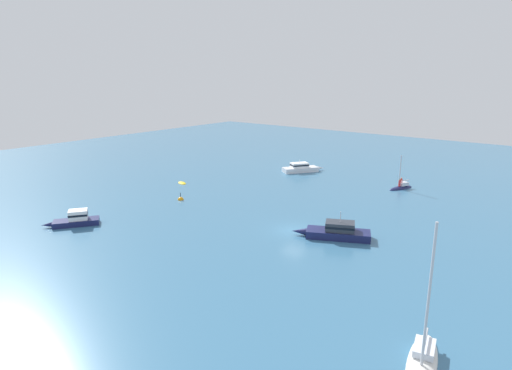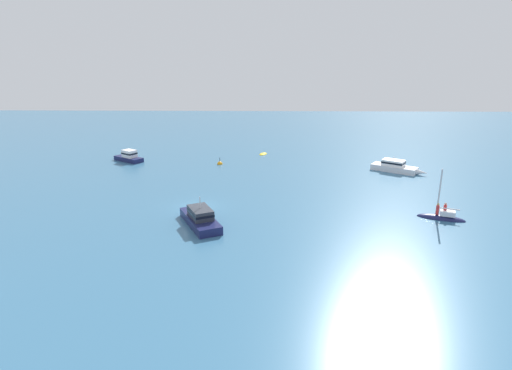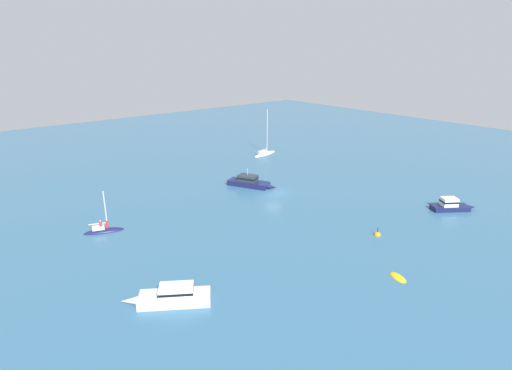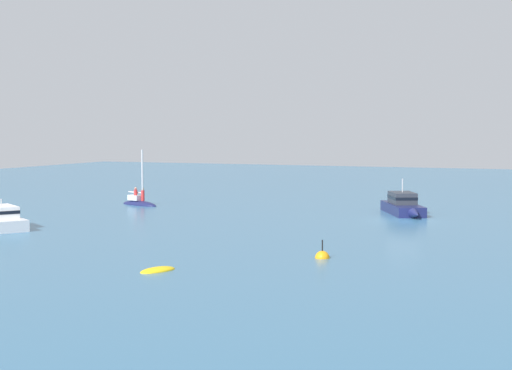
{
  "view_description": "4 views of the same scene",
  "coord_description": "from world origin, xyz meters",
  "px_view_note": "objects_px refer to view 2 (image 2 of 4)",
  "views": [
    {
      "loc": [
        -38.52,
        -24.88,
        17.06
      ],
      "look_at": [
        7.89,
        11.57,
        1.86
      ],
      "focal_mm": 30.38,
      "sensor_mm": 36.0,
      "label": 1
    },
    {
      "loc": [
        7.47,
        -43.97,
        16.23
      ],
      "look_at": [
        6.38,
        5.54,
        0.92
      ],
      "focal_mm": 29.97,
      "sensor_mm": 36.0,
      "label": 2
    },
    {
      "loc": [
        40.2,
        44.06,
        21.58
      ],
      "look_at": [
        4.77,
        1.38,
        2.62
      ],
      "focal_mm": 28.6,
      "sensor_mm": 36.0,
      "label": 3
    },
    {
      "loc": [
        -12.49,
        60.32,
        7.27
      ],
      "look_at": [
        9.72,
        6.73,
        2.99
      ],
      "focal_mm": 54.62,
      "sensor_mm": 36.0,
      "label": 4
    }
  ],
  "objects_px": {
    "rib": "(263,154)",
    "sloop": "(442,217)",
    "launch": "(395,167)",
    "motor_cruiser": "(200,217)",
    "cabin_cruiser": "(128,157)",
    "channel_buoy": "(220,164)"
  },
  "relations": [
    {
      "from": "sloop",
      "to": "channel_buoy",
      "type": "relative_size",
      "value": 3.93
    },
    {
      "from": "motor_cruiser",
      "to": "sloop",
      "type": "height_order",
      "value": "sloop"
    },
    {
      "from": "sloop",
      "to": "motor_cruiser",
      "type": "bearing_deg",
      "value": 25.27
    },
    {
      "from": "motor_cruiser",
      "to": "channel_buoy",
      "type": "height_order",
      "value": "motor_cruiser"
    },
    {
      "from": "motor_cruiser",
      "to": "sloop",
      "type": "distance_m",
      "value": 24.65
    },
    {
      "from": "channel_buoy",
      "to": "motor_cruiser",
      "type": "bearing_deg",
      "value": -88.85
    },
    {
      "from": "launch",
      "to": "motor_cruiser",
      "type": "relative_size",
      "value": 0.89
    },
    {
      "from": "launch",
      "to": "channel_buoy",
      "type": "xyz_separation_m",
      "value": [
        -25.6,
        3.57,
        -0.67
      ]
    },
    {
      "from": "cabin_cruiser",
      "to": "rib",
      "type": "xyz_separation_m",
      "value": [
        21.16,
        5.13,
        -0.68
      ]
    },
    {
      "from": "cabin_cruiser",
      "to": "rib",
      "type": "bearing_deg",
      "value": -131.51
    },
    {
      "from": "rib",
      "to": "sloop",
      "type": "bearing_deg",
      "value": 53.41
    },
    {
      "from": "launch",
      "to": "motor_cruiser",
      "type": "distance_m",
      "value": 32.35
    },
    {
      "from": "cabin_cruiser",
      "to": "motor_cruiser",
      "type": "height_order",
      "value": "motor_cruiser"
    },
    {
      "from": "launch",
      "to": "channel_buoy",
      "type": "distance_m",
      "value": 25.86
    },
    {
      "from": "launch",
      "to": "motor_cruiser",
      "type": "height_order",
      "value": "motor_cruiser"
    },
    {
      "from": "launch",
      "to": "cabin_cruiser",
      "type": "relative_size",
      "value": 1.25
    },
    {
      "from": "cabin_cruiser",
      "to": "sloop",
      "type": "relative_size",
      "value": 1.03
    },
    {
      "from": "channel_buoy",
      "to": "launch",
      "type": "bearing_deg",
      "value": -7.94
    },
    {
      "from": "launch",
      "to": "sloop",
      "type": "relative_size",
      "value": 1.3
    },
    {
      "from": "sloop",
      "to": "rib",
      "type": "bearing_deg",
      "value": -36.73
    },
    {
      "from": "cabin_cruiser",
      "to": "channel_buoy",
      "type": "distance_m",
      "value": 14.72
    },
    {
      "from": "cabin_cruiser",
      "to": "channel_buoy",
      "type": "bearing_deg",
      "value": -152.07
    }
  ]
}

